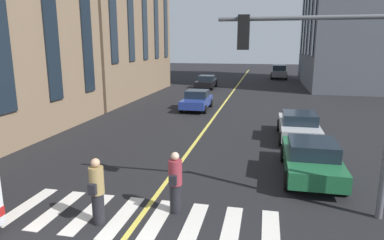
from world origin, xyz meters
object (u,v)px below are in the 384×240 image
at_px(car_blue_parked_b, 197,100).
at_px(traffic_light_mast, 328,73).
at_px(car_green_trailing, 311,158).
at_px(car_grey_mid, 279,72).
at_px(pedestrian_near, 97,191).
at_px(pedestrian_companion, 175,183).
at_px(car_silver_oncoming, 299,125).
at_px(car_black_near, 206,82).

height_order(car_blue_parked_b, traffic_light_mast, traffic_light_mast).
xyz_separation_m(car_blue_parked_b, car_green_trailing, (-11.72, -6.53, 0.00)).
bearing_deg(car_grey_mid, pedestrian_near, 171.91).
distance_m(car_grey_mid, pedestrian_companion, 40.36).
xyz_separation_m(car_silver_oncoming, pedestrian_near, (-9.70, 5.86, 0.21)).
relative_size(car_silver_oncoming, traffic_light_mast, 0.80).
bearing_deg(pedestrian_near, car_grey_mid, -8.09).
distance_m(car_blue_parked_b, pedestrian_near, 16.37).
distance_m(pedestrian_companion, traffic_light_mast, 5.00).
bearing_deg(car_green_trailing, pedestrian_companion, 131.86).
height_order(pedestrian_near, pedestrian_companion, pedestrian_near).
bearing_deg(car_green_trailing, pedestrian_near, 128.39).
height_order(car_black_near, traffic_light_mast, traffic_light_mast).
bearing_deg(car_black_near, car_green_trailing, -161.63).
bearing_deg(car_green_trailing, car_silver_oncoming, 0.00).
xyz_separation_m(car_black_near, car_grey_mid, (12.55, -7.97, 0.27)).
bearing_deg(car_black_near, car_grey_mid, -32.40).
height_order(car_silver_oncoming, car_grey_mid, car_grey_mid).
relative_size(car_silver_oncoming, pedestrian_near, 2.43).
relative_size(pedestrian_companion, traffic_light_mast, 0.32).
bearing_deg(pedestrian_companion, car_silver_oncoming, -24.93).
bearing_deg(traffic_light_mast, car_black_near, 16.31).
relative_size(car_blue_parked_b, car_green_trailing, 0.89).
height_order(car_silver_oncoming, pedestrian_companion, pedestrian_companion).
bearing_deg(traffic_light_mast, car_blue_parked_b, 23.83).
bearing_deg(car_green_trailing, car_black_near, 18.37).
bearing_deg(car_blue_parked_b, car_black_near, 6.67).
bearing_deg(car_blue_parked_b, traffic_light_mast, -156.17).
distance_m(pedestrian_near, traffic_light_mast, 6.73).
relative_size(car_grey_mid, pedestrian_near, 2.60).
bearing_deg(car_grey_mid, car_green_trailing, -180.00).
bearing_deg(car_grey_mid, car_silver_oncoming, -180.00).
relative_size(car_silver_oncoming, car_grey_mid, 0.94).
bearing_deg(pedestrian_companion, pedestrian_near, 119.42).
height_order(car_green_trailing, car_grey_mid, car_grey_mid).
relative_size(car_green_trailing, pedestrian_companion, 2.48).
height_order(pedestrian_companion, traffic_light_mast, traffic_light_mast).
xyz_separation_m(car_green_trailing, pedestrian_companion, (-3.61, 4.03, 0.19)).
relative_size(car_black_near, pedestrian_companion, 2.48).
bearing_deg(pedestrian_companion, car_grey_mid, -5.73).
bearing_deg(pedestrian_companion, car_blue_parked_b, 9.27).
xyz_separation_m(car_black_near, traffic_light_mast, (-26.74, -7.82, 3.21)).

